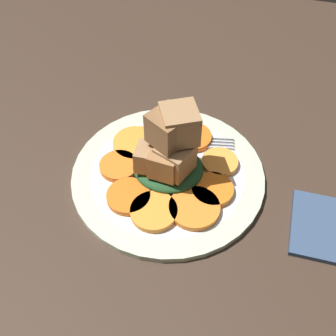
{
  "coord_description": "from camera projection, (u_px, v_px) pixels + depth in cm",
  "views": [
    {
      "loc": [
        -10.2,
        38.65,
        50.8
      ],
      "look_at": [
        0.0,
        0.0,
        4.1
      ],
      "focal_mm": 45.0,
      "sensor_mm": 36.0,
      "label": 1
    }
  ],
  "objects": [
    {
      "name": "table_slab",
      "position": [
        168.0,
        181.0,
        0.64
      ],
      "size": [
        120.0,
        120.0,
        2.0
      ],
      "primitive_type": "cube",
      "color": "#38281E",
      "rests_on": "ground"
    },
    {
      "name": "carrot_slice_1",
      "position": [
        194.0,
        208.0,
        0.58
      ],
      "size": [
        7.07,
        7.07,
        0.89
      ],
      "primitive_type": "cylinder",
      "color": "orange",
      "rests_on": "plate"
    },
    {
      "name": "carrot_slice_8",
      "position": [
        128.0,
        196.0,
        0.59
      ],
      "size": [
        6.2,
        6.2,
        0.89
      ],
      "primitive_type": "cylinder",
      "color": "orange",
      "rests_on": "plate"
    },
    {
      "name": "carrot_slice_3",
      "position": [
        220.0,
        162.0,
        0.63
      ],
      "size": [
        5.46,
        5.46,
        0.89
      ],
      "primitive_type": "cylinder",
      "color": "#F99438",
      "rests_on": "plate"
    },
    {
      "name": "carrot_slice_0",
      "position": [
        155.0,
        212.0,
        0.57
      ],
      "size": [
        6.5,
        6.5,
        0.89
      ],
      "primitive_type": "cylinder",
      "color": "orange",
      "rests_on": "plate"
    },
    {
      "name": "carrot_slice_7",
      "position": [
        119.0,
        166.0,
        0.62
      ],
      "size": [
        5.78,
        5.78,
        0.89
      ],
      "primitive_type": "cylinder",
      "color": "orange",
      "rests_on": "plate"
    },
    {
      "name": "carrot_slice_6",
      "position": [
        136.0,
        144.0,
        0.65
      ],
      "size": [
        7.06,
        7.06,
        0.89
      ],
      "primitive_type": "cylinder",
      "color": "orange",
      "rests_on": "plate"
    },
    {
      "name": "center_pile",
      "position": [
        169.0,
        151.0,
        0.59
      ],
      "size": [
        10.37,
        9.33,
        11.74
      ],
      "color": "#1E4723",
      "rests_on": "plate"
    },
    {
      "name": "carrot_slice_4",
      "position": [
        193.0,
        137.0,
        0.66
      ],
      "size": [
        6.02,
        6.02,
        0.89
      ],
      "primitive_type": "cylinder",
      "color": "orange",
      "rests_on": "plate"
    },
    {
      "name": "carrot_slice_5",
      "position": [
        167.0,
        135.0,
        0.67
      ],
      "size": [
        5.61,
        5.61,
        0.89
      ],
      "primitive_type": "cylinder",
      "color": "orange",
      "rests_on": "plate"
    },
    {
      "name": "plate",
      "position": [
        168.0,
        175.0,
        0.63
      ],
      "size": [
        28.55,
        28.55,
        1.05
      ],
      "color": "beige",
      "rests_on": "table_slab"
    },
    {
      "name": "fork",
      "position": [
        180.0,
        141.0,
        0.66
      ],
      "size": [
        17.79,
        4.94,
        0.4
      ],
      "rotation": [
        0.0,
        0.0,
        0.18
      ],
      "color": "#B2B2B7",
      "rests_on": "plate"
    },
    {
      "name": "carrot_slice_2",
      "position": [
        212.0,
        190.0,
        0.6
      ],
      "size": [
        5.99,
        5.99,
        0.89
      ],
      "primitive_type": "cylinder",
      "color": "orange",
      "rests_on": "plate"
    }
  ]
}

